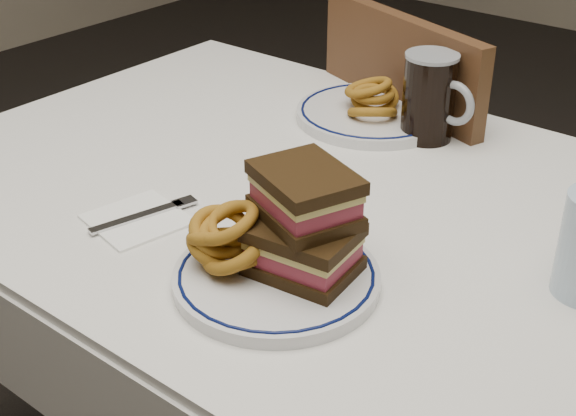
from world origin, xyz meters
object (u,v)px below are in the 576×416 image
Objects in this scene: reuben_sandwich at (304,222)px; beer_mug at (430,97)px; chair_far at (433,206)px; far_plate at (372,113)px; main_plate at (276,277)px.

reuben_sandwich is 1.03× the size of beer_mug.
far_plate is at bearing -99.80° from chair_far.
reuben_sandwich is at bearing -75.20° from chair_far.
far_plate is (-0.21, 0.47, -0.07)m from reuben_sandwich.
chair_far reaches higher than reuben_sandwich.
beer_mug is 0.13m from far_plate.
far_plate reaches higher than main_plate.
beer_mug reaches higher than reuben_sandwich.
beer_mug is (-0.09, 0.46, -0.01)m from reuben_sandwich.
main_plate is 0.08m from reuben_sandwich.
chair_far is 0.77m from reuben_sandwich.
chair_far is at bearing 104.80° from reuben_sandwich.
main_plate is at bearing -68.86° from far_plate.
reuben_sandwich reaches higher than far_plate.
main_plate is 1.72× the size of beer_mug.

